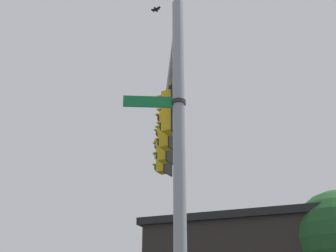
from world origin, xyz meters
The scene contains 8 objects.
signal_pole centered at (0.00, 0.00, 3.88)m, with size 0.22×0.22×7.77m, color gray.
mast_arm centered at (2.53, 1.52, 7.14)m, with size 0.17×0.17×5.90m, color gray.
traffic_light_nearest_pole centered at (1.98, 1.21, 6.35)m, with size 0.54×0.49×1.31m.
traffic_light_mid_inner centered at (2.90, 1.76, 6.35)m, with size 0.54×0.49×1.31m.
traffic_light_mid_outer centered at (3.82, 2.31, 6.35)m, with size 0.54×0.49×1.31m.
traffic_light_arm_end centered at (4.74, 2.86, 6.35)m, with size 0.54×0.49×1.31m.
street_name_sign centered at (-0.16, 0.26, 5.48)m, with size 0.67×1.02×0.22m.
bird_flying centered at (3.77, 2.62, 11.12)m, with size 0.27×0.33×0.11m.
Camera 1 is at (-6.72, -3.25, 1.82)m, focal length 47.79 mm.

